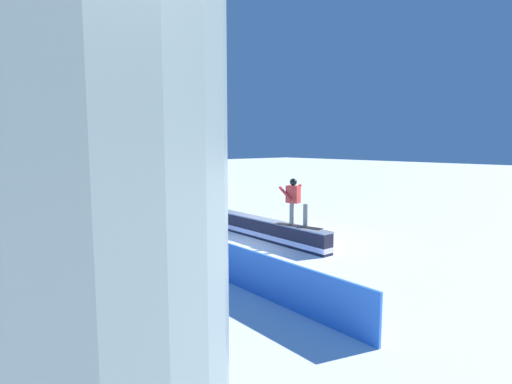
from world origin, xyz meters
name	(u,v)px	position (x,y,z in m)	size (l,w,h in m)	color
ground_plane	(263,239)	(0.00, 0.00, 0.00)	(120.00, 120.00, 0.00)	white
grind_box	(263,230)	(0.00, 0.00, 0.31)	(5.79, 0.55, 0.68)	#201E2B
snowboarder	(295,200)	(-1.54, 0.05, 1.48)	(1.59, 0.65, 1.46)	black
safety_fence	(172,241)	(0.00, 3.44, 0.46)	(13.64, 0.06, 0.92)	#3677E2
trail_marker	(181,201)	(4.17, 0.75, 0.93)	(0.40, 0.10, 1.72)	#262628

